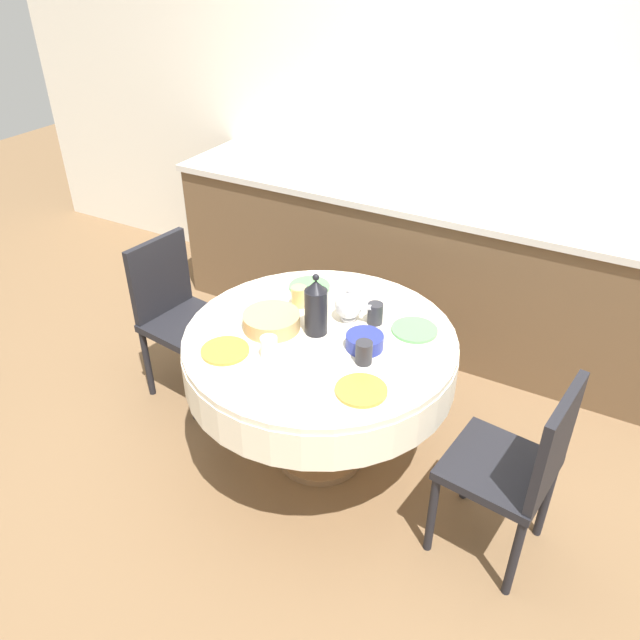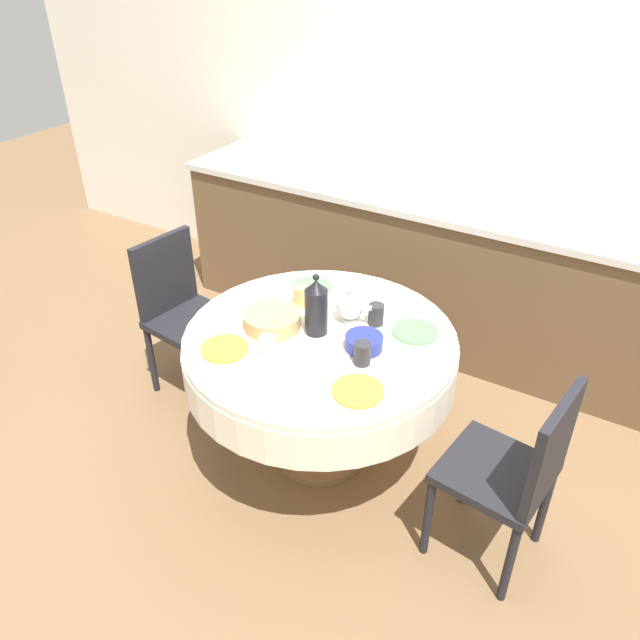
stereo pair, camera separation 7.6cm
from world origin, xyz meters
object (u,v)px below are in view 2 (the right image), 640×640
object	(u,v)px
coffee_carafe	(316,307)
chair_left	(515,470)
teapot	(350,306)
chair_right	(182,308)

from	to	relation	value
coffee_carafe	chair_left	bearing A→B (deg)	-7.84
chair_left	teapot	size ratio (longest dim) A/B	4.97
teapot	chair_left	bearing A→B (deg)	-18.44
coffee_carafe	teapot	size ratio (longest dim) A/B	1.63
chair_right	teapot	world-z (taller)	teapot
chair_left	chair_right	world-z (taller)	same
coffee_carafe	chair_right	bearing A→B (deg)	173.41
chair_right	teapot	xyz separation A→B (m)	(0.99, 0.06, 0.30)
coffee_carafe	teapot	bearing A→B (deg)	64.19
chair_right	coffee_carafe	xyz separation A→B (m)	(0.92, -0.11, 0.35)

